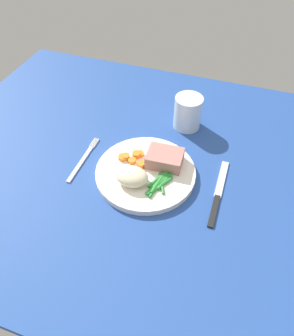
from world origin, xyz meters
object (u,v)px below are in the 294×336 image
Objects in this scene: fork at (83,159)px; dinner_plate at (147,173)px; water_glass at (188,114)px; knife at (218,194)px; meat_portion at (165,158)px.

dinner_plate is at bearing -3.32° from fork.
water_glass reaches higher than fork.
fork is at bearing -179.15° from dinner_plate.
knife is (17.65, -0.29, -0.60)cm from dinner_plate.
water_glass reaches higher than meat_portion.
meat_portion is at bearing 49.40° from dinner_plate.
meat_portion is at bearing 162.62° from knife.
fork is (-20.59, -4.11, -3.11)cm from meat_portion.
dinner_plate is 17.29cm from fork.
fork is 31.26cm from water_glass.
water_glass is (21.78, 22.08, 3.90)cm from fork.
water_glass is (1.20, 17.97, 0.78)cm from meat_portion.
meat_portion is 21.22cm from fork.
knife is at bearing -59.26° from water_glass.
water_glass is at bearing 78.34° from dinner_plate.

